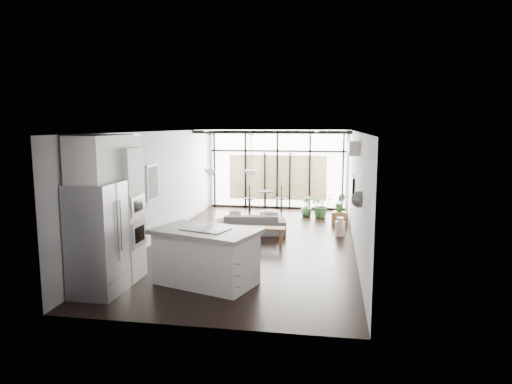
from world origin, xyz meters
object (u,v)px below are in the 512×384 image
(sofa, at_px, (251,221))
(console_bench, at_px, (258,236))
(island, at_px, (206,257))
(pouf, at_px, (269,218))
(tv, at_px, (352,189))
(fridge, at_px, (98,239))
(milk_can, at_px, (340,227))

(sofa, relative_size, console_bench, 1.38)
(island, xyz_separation_m, pouf, (0.48, 5.14, -0.30))
(console_bench, xyz_separation_m, tv, (2.34, 1.20, 1.08))
(fridge, bearing_deg, milk_can, 49.49)
(console_bench, xyz_separation_m, pouf, (-0.01, 2.17, 0.00))
(sofa, bearing_deg, pouf, -118.03)
(fridge, relative_size, milk_can, 3.90)
(island, bearing_deg, pouf, 102.84)
(island, bearing_deg, tv, 74.05)
(tv, bearing_deg, fridge, -132.58)
(milk_can, height_order, tv, tv)
(island, height_order, sofa, island)
(sofa, xyz_separation_m, tv, (2.70, 0.12, 0.93))
(sofa, xyz_separation_m, console_bench, (0.36, -1.08, -0.15))
(pouf, xyz_separation_m, tv, (2.34, -0.97, 1.08))
(milk_can, bearing_deg, tv, -6.74)
(console_bench, height_order, milk_can, milk_can)
(console_bench, relative_size, milk_can, 2.71)
(fridge, relative_size, pouf, 3.53)
(fridge, distance_m, pouf, 6.37)
(sofa, bearing_deg, fridge, 58.97)
(fridge, bearing_deg, pouf, 69.58)
(console_bench, height_order, tv, tv)
(sofa, relative_size, milk_can, 3.74)
(pouf, height_order, milk_can, milk_can)
(sofa, distance_m, console_bench, 1.15)
(milk_can, bearing_deg, console_bench, -148.86)
(island, xyz_separation_m, console_bench, (0.49, 2.96, -0.30))
(sofa, height_order, tv, tv)
(console_bench, distance_m, pouf, 2.17)
(island, height_order, pouf, island)
(sofa, xyz_separation_m, milk_can, (2.41, 0.15, -0.12))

